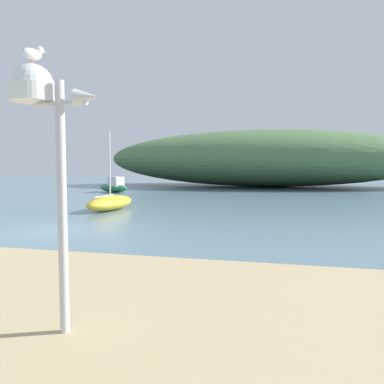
% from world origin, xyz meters
% --- Properties ---
extents(ground_plane, '(120.00, 120.00, 0.00)m').
position_xyz_m(ground_plane, '(0.00, 0.00, 0.00)').
color(ground_plane, slate).
extents(distant_hill, '(36.18, 15.81, 6.34)m').
position_xyz_m(distant_hill, '(5.79, 31.92, 3.17)').
color(distant_hill, '#517547').
rests_on(distant_hill, ground).
extents(mast_structure, '(1.19, 0.55, 3.44)m').
position_xyz_m(mast_structure, '(5.10, -7.68, 3.07)').
color(mast_structure, silver).
rests_on(mast_structure, beach_sand).
extents(seagull_on_radar, '(0.21, 0.35, 0.24)m').
position_xyz_m(seagull_on_radar, '(4.99, -7.67, 3.78)').
color(seagull_on_radar, orange).
rests_on(seagull_on_radar, mast_structure).
extents(motorboat_far_right, '(3.79, 2.74, 1.39)m').
position_xyz_m(motorboat_far_right, '(-6.55, 19.07, 0.52)').
color(motorboat_far_right, '#287A4C').
rests_on(motorboat_far_right, ground).
extents(sailboat_centre_water, '(1.71, 4.08, 4.18)m').
position_xyz_m(sailboat_centre_water, '(-0.86, 6.53, 0.40)').
color(sailboat_centre_water, gold).
rests_on(sailboat_centre_water, ground).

